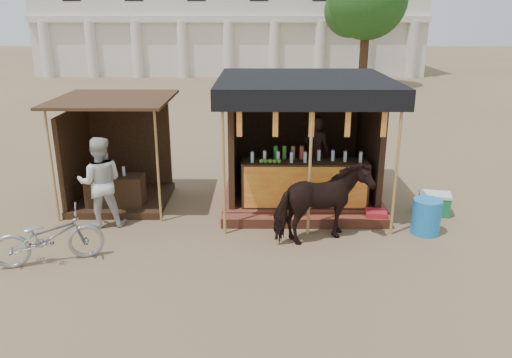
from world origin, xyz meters
The scene contains 11 objects.
ground centered at (0.00, 0.00, 0.00)m, with size 120.00×120.00×0.00m, color #846B4C.
main_stall centered at (1.02, 3.36, 1.03)m, with size 3.60×3.61×2.78m.
secondary_stall centered at (-3.17, 3.24, 0.85)m, with size 2.40×2.40×2.38m.
cow centered at (1.21, 1.22, 0.75)m, with size 0.81×1.77×1.50m, color black.
motorbike centered at (-3.49, 0.37, 0.47)m, with size 0.62×1.79×0.94m, color #9B9BA4.
bystander centered at (-3.06, 1.96, 0.91)m, with size 0.88×0.69×1.81m, color silver.
blue_barrel centered at (3.27, 1.61, 0.34)m, with size 0.54×0.54×0.69m, color #1B7DCB.
red_crate centered at (2.40, 2.00, 0.15)m, with size 0.41×0.36×0.31m, color #AD1C28.
cooler centered at (3.76, 2.60, 0.23)m, with size 0.72×0.58×0.46m.
background_building centered at (-2.00, 29.94, 3.98)m, with size 26.00×7.45×8.18m.
tree centered at (5.81, 22.14, 4.63)m, with size 4.50×4.40×7.00m.
Camera 1 is at (0.07, -7.27, 4.05)m, focal length 35.00 mm.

